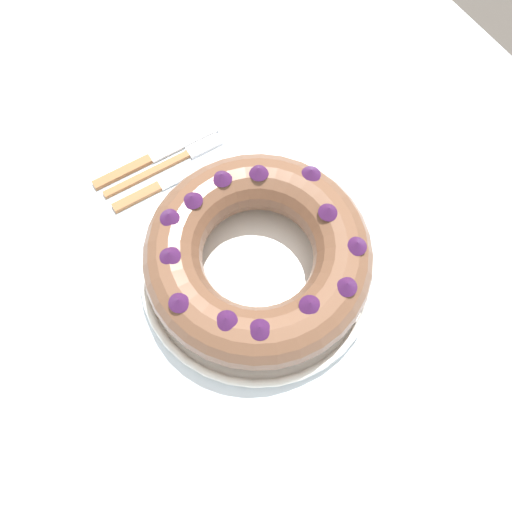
# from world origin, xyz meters

# --- Properties ---
(ground_plane) EXTENTS (8.00, 8.00, 0.00)m
(ground_plane) POSITION_xyz_m (0.00, 0.00, 0.00)
(ground_plane) COLOR #4C4742
(dining_table) EXTENTS (1.57, 1.27, 0.77)m
(dining_table) POSITION_xyz_m (0.00, 0.00, 0.70)
(dining_table) COLOR silver
(dining_table) RESTS_ON ground_plane
(serving_dish) EXTENTS (0.35, 0.35, 0.02)m
(serving_dish) POSITION_xyz_m (0.03, -0.00, 0.78)
(serving_dish) COLOR white
(serving_dish) RESTS_ON dining_table
(bundt_cake) EXTENTS (0.32, 0.32, 0.09)m
(bundt_cake) POSITION_xyz_m (0.03, -0.00, 0.84)
(bundt_cake) COLOR brown
(bundt_cake) RESTS_ON serving_dish
(fork) EXTENTS (0.02, 0.22, 0.01)m
(fork) POSITION_xyz_m (-0.22, -0.02, 0.78)
(fork) COLOR #936038
(fork) RESTS_ON dining_table
(serving_knife) EXTENTS (0.02, 0.23, 0.01)m
(serving_knife) POSITION_xyz_m (-0.24, -0.05, 0.78)
(serving_knife) COLOR #936038
(serving_knife) RESTS_ON dining_table
(cake_knife) EXTENTS (0.02, 0.19, 0.01)m
(cake_knife) POSITION_xyz_m (-0.19, -0.06, 0.78)
(cake_knife) COLOR #936038
(cake_knife) RESTS_ON dining_table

